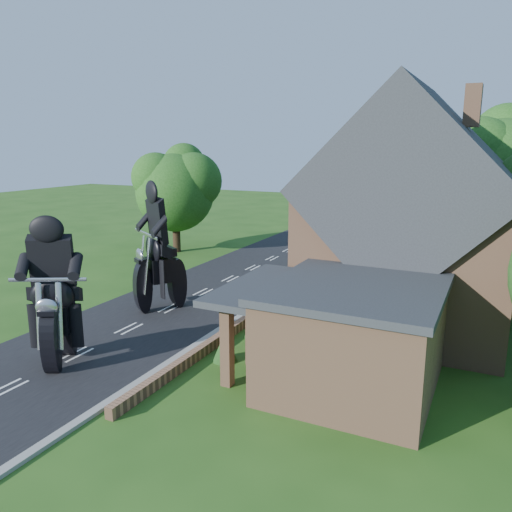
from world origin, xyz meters
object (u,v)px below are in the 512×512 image
at_px(annex, 351,334).
at_px(motorcycle_follow, 160,291).
at_px(house, 411,226).
at_px(motorcycle_lead, 59,343).
at_px(garden_wall, 268,305).

xyz_separation_m(annex, motorcycle_follow, (-10.18, 3.51, -0.85)).
relative_size(house, motorcycle_lead, 5.87).
height_order(motorcycle_lead, motorcycle_follow, motorcycle_follow).
bearing_deg(house, annex, -95.24).
distance_m(house, motorcycle_follow, 11.80).
distance_m(annex, motorcycle_follow, 10.81).
bearing_deg(garden_wall, house, 9.17).
bearing_deg(motorcycle_lead, house, -164.43).
distance_m(garden_wall, motorcycle_follow, 5.20).
xyz_separation_m(house, motorcycle_lead, (-10.37, -9.84, -3.53)).
relative_size(house, annex, 1.45).
xyz_separation_m(house, annex, (-0.62, -6.80, -2.58)).
distance_m(garden_wall, motorcycle_lead, 9.80).
bearing_deg(motorcycle_lead, motorcycle_follow, -114.12).
bearing_deg(house, garden_wall, -170.83).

